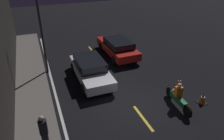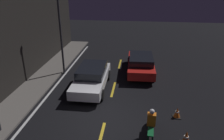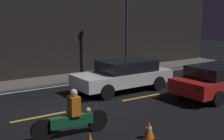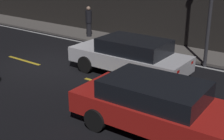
% 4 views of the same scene
% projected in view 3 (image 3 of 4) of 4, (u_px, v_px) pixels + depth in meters
% --- Properties ---
extents(ground_plane, '(56.00, 56.00, 0.00)m').
position_uv_depth(ground_plane, '(66.00, 112.00, 11.22)').
color(ground_plane, black).
extents(raised_curb, '(28.00, 1.90, 0.11)m').
position_uv_depth(raised_curb, '(22.00, 84.00, 15.28)').
color(raised_curb, '#605B56').
rests_on(raised_curb, ground).
extents(building_front, '(28.00, 0.30, 7.21)m').
position_uv_depth(building_front, '(11.00, 11.00, 15.52)').
color(building_front, black).
rests_on(building_front, ground).
extents(lane_dash_c, '(2.00, 0.14, 0.01)m').
position_uv_depth(lane_dash_c, '(39.00, 117.00, 10.68)').
color(lane_dash_c, gold).
rests_on(lane_dash_c, ground).
extents(lane_dash_d, '(2.00, 0.14, 0.01)m').
position_uv_depth(lane_dash_d, '(141.00, 97.00, 13.13)').
color(lane_dash_d, gold).
rests_on(lane_dash_d, ground).
extents(lane_dash_e, '(2.00, 0.14, 0.01)m').
position_uv_depth(lane_dash_e, '(212.00, 84.00, 15.59)').
color(lane_dash_e, gold).
rests_on(lane_dash_e, ground).
extents(lane_solid_kerb, '(25.20, 0.14, 0.01)m').
position_uv_depth(lane_solid_kerb, '(30.00, 90.00, 14.31)').
color(lane_solid_kerb, silver).
rests_on(lane_solid_kerb, ground).
extents(sedan_white, '(4.57, 1.94, 1.39)m').
position_uv_depth(sedan_white, '(124.00, 74.00, 14.15)').
color(sedan_white, silver).
rests_on(sedan_white, ground).
extents(taxi_red, '(4.63, 2.07, 1.35)m').
position_uv_depth(taxi_red, '(220.00, 79.00, 13.24)').
color(taxi_red, red).
rests_on(taxi_red, ground).
extents(motorcycle, '(2.36, 0.38, 1.40)m').
position_uv_depth(motorcycle, '(71.00, 118.00, 8.93)').
color(motorcycle, black).
rests_on(motorcycle, ground).
extents(traffic_cone_mid, '(0.41, 0.41, 0.54)m').
position_uv_depth(traffic_cone_mid, '(149.00, 130.00, 8.81)').
color(traffic_cone_mid, black).
rests_on(traffic_cone_mid, ground).
extents(street_lamp, '(0.28, 0.28, 5.76)m').
position_uv_depth(street_lamp, '(127.00, 18.00, 16.82)').
color(street_lamp, '#333338').
rests_on(street_lamp, ground).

